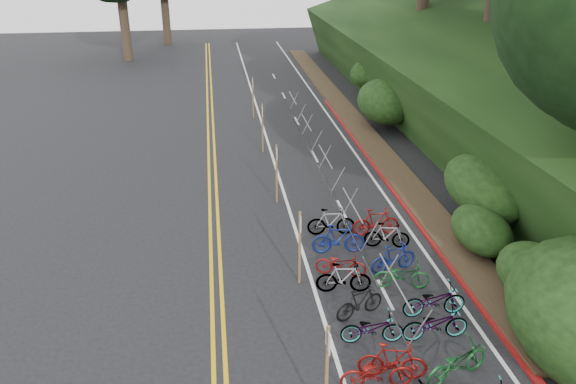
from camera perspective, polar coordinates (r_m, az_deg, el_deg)
name	(u,v)px	position (r m, az deg, el deg)	size (l,w,h in m)	color
road_markings	(280,211)	(22.33, -0.78, -1.98)	(7.47, 80.00, 0.01)	gold
red_curb	(389,184)	(25.04, 10.26, 0.76)	(0.25, 28.00, 0.10)	maroon
embankment	(482,85)	(33.18, 19.12, 10.26)	(14.30, 48.14, 9.11)	black
bike_racks_rest	(325,162)	(24.97, 3.79, 3.03)	(1.14, 23.00, 1.17)	gray
signpost_near	(327,370)	(12.54, 3.97, -17.64)	(0.08, 0.40, 2.69)	brown
signposts_rest	(269,145)	(25.35, -1.96, 4.80)	(0.08, 18.40, 2.50)	brown
bike_front	(377,373)	(14.21, 9.05, -17.67)	(1.80, 0.63, 0.94)	maroon
bike_valet	(405,321)	(15.86, 11.83, -12.69)	(3.06, 12.84, 1.10)	black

